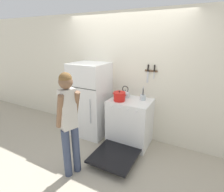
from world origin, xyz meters
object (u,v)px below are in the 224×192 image
Objects in this scene: refrigerator at (91,100)px; person at (69,120)px; stove_range at (129,123)px; utensil_jar at (143,97)px; tea_kettle at (125,94)px; dutch_oven_pot at (119,96)px.

refrigerator is 1.27m from person.
utensil_jar is at bearing 40.27° from stove_range.
tea_kettle is at bearing -179.07° from utensil_jar.
person reaches higher than tea_kettle.
tea_kettle is at bearing 135.52° from stove_range.
utensil_jar is (0.38, 0.25, -0.03)m from dutch_oven_pot.
stove_range is at bearing -0.64° from person.
refrigerator reaches higher than utensil_jar.
refrigerator reaches higher than tea_kettle.
refrigerator reaches higher than stove_range.
utensil_jar reaches higher than dutch_oven_pot.
person is at bearing -104.71° from dutch_oven_pot.
dutch_oven_pot is at bearing -7.55° from refrigerator.
tea_kettle reaches higher than dutch_oven_pot.
person reaches higher than stove_range.
refrigerator is 1.13m from utensil_jar.
refrigerator is 0.96m from stove_range.
stove_range is 5.00× the size of utensil_jar.
dutch_oven_pot is at bearing -93.22° from tea_kettle.
dutch_oven_pot is at bearing -155.05° from stove_range.
refrigerator is 6.72× the size of tea_kettle.
stove_range is at bearing -44.48° from tea_kettle.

